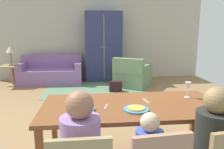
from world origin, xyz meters
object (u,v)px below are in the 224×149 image
object	(u,v)px
dining_table	(132,110)
plate_near_child	(136,109)
armchair	(132,75)
handbag	(115,86)
wine_glass	(188,86)
armoire	(103,47)
side_table	(12,73)
couch	(51,73)
plate_near_man	(83,109)
table_lamp	(10,50)

from	to	relation	value
dining_table	plate_near_child	distance (m)	0.20
armchair	handbag	bearing A→B (deg)	-138.81
dining_table	plate_near_child	xyz separation A→B (m)	(0.00, -0.18, 0.08)
wine_glass	plate_near_child	bearing A→B (deg)	-152.35
wine_glass	armchair	xyz separation A→B (m)	(0.04, 3.52, -0.57)
dining_table	armoire	distance (m)	4.63
plate_near_child	dining_table	bearing A→B (deg)	90.00
handbag	side_table	bearing A→B (deg)	162.25
couch	armoire	xyz separation A→B (m)	(1.57, 0.21, 0.75)
wine_glass	couch	xyz separation A→B (m)	(-2.27, 4.22, -0.59)
plate_near_man	armchair	bearing A→B (deg)	71.90
plate_near_man	handbag	world-z (taller)	plate_near_man
couch	side_table	bearing A→B (deg)	-165.84
couch	armoire	world-z (taller)	armoire
plate_near_man	handbag	bearing A→B (deg)	77.78
side_table	handbag	xyz separation A→B (m)	(2.81, -0.90, -0.25)
plate_near_man	wine_glass	xyz separation A→B (m)	(1.21, 0.30, 0.12)
dining_table	armoire	world-z (taller)	armoire
wine_glass	plate_near_man	bearing A→B (deg)	-166.10
plate_near_child	wine_glass	bearing A→B (deg)	27.65
armoire	dining_table	bearing A→B (deg)	-89.89
plate_near_man	dining_table	bearing A→B (deg)	12.88
armoire	side_table	size ratio (longest dim) A/B	3.62
couch	handbag	world-z (taller)	couch
table_lamp	handbag	bearing A→B (deg)	-17.75
plate_near_man	side_table	world-z (taller)	plate_near_man
plate_near_man	couch	distance (m)	4.67
couch	table_lamp	world-z (taller)	table_lamp
table_lamp	handbag	distance (m)	3.08
wine_glass	handbag	distance (m)	3.19
wine_glass	armoire	xyz separation A→B (m)	(-0.70, 4.43, 0.16)
dining_table	table_lamp	xyz separation A→B (m)	(-2.61, 4.14, 0.32)
plate_near_man	plate_near_child	size ratio (longest dim) A/B	1.00
wine_glass	armoire	world-z (taller)	armoire
wine_glass	side_table	distance (m)	5.18
armchair	armoire	size ratio (longest dim) A/B	0.57
plate_near_child	couch	xyz separation A→B (m)	(-1.58, 4.58, -0.47)
couch	armchair	size ratio (longest dim) A/B	1.51
couch	plate_near_man	bearing A→B (deg)	-76.83
couch	handbag	bearing A→B (deg)	-32.95
plate_near_child	couch	bearing A→B (deg)	109.06
armchair	handbag	xyz separation A→B (m)	(-0.52, -0.46, -0.19)
side_table	table_lamp	bearing A→B (deg)	0.00
couch	armchair	bearing A→B (deg)	-16.95
couch	dining_table	bearing A→B (deg)	-70.22
armchair	armoire	xyz separation A→B (m)	(-0.73, 0.91, 0.73)
plate_near_child	handbag	size ratio (longest dim) A/B	0.78
wine_glass	table_lamp	distance (m)	5.16
plate_near_man	couch	size ratio (longest dim) A/B	0.14
armoire	couch	bearing A→B (deg)	-172.46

